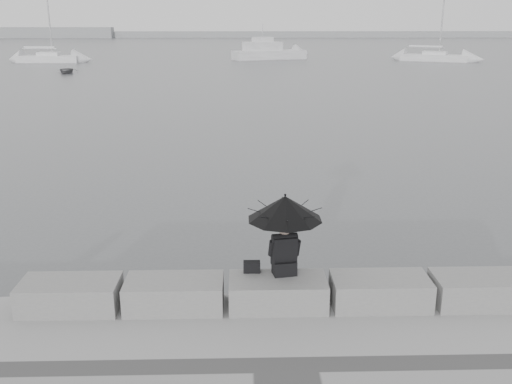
{
  "coord_description": "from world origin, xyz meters",
  "views": [
    {
      "loc": [
        -0.59,
        -8.94,
        5.09
      ],
      "look_at": [
        -0.26,
        3.0,
        1.44
      ],
      "focal_mm": 40.0,
      "sensor_mm": 36.0,
      "label": 1
    }
  ],
  "objects_px": {
    "sailboat_right": "(435,57)",
    "dinghy": "(66,70)",
    "seated_person": "(285,216)",
    "sailboat_left": "(49,58)",
    "motor_cruiser": "(269,52)"
  },
  "relations": [
    {
      "from": "sailboat_right",
      "to": "dinghy",
      "type": "xyz_separation_m",
      "value": [
        -40.97,
        -15.01,
        -0.27
      ]
    },
    {
      "from": "seated_person",
      "to": "sailboat_left",
      "type": "relative_size",
      "value": 0.11
    },
    {
      "from": "motor_cruiser",
      "to": "seated_person",
      "type": "bearing_deg",
      "value": -114.16
    },
    {
      "from": "seated_person",
      "to": "motor_cruiser",
      "type": "height_order",
      "value": "motor_cruiser"
    },
    {
      "from": "sailboat_right",
      "to": "seated_person",
      "type": "bearing_deg",
      "value": -82.57
    },
    {
      "from": "seated_person",
      "to": "sailboat_right",
      "type": "height_order",
      "value": "sailboat_right"
    },
    {
      "from": "sailboat_left",
      "to": "sailboat_right",
      "type": "relative_size",
      "value": 1.0
    },
    {
      "from": "seated_person",
      "to": "motor_cruiser",
      "type": "distance_m",
      "value": 67.08
    },
    {
      "from": "seated_person",
      "to": "sailboat_right",
      "type": "bearing_deg",
      "value": 59.42
    },
    {
      "from": "sailboat_left",
      "to": "sailboat_right",
      "type": "height_order",
      "value": "same"
    },
    {
      "from": "sailboat_right",
      "to": "dinghy",
      "type": "height_order",
      "value": "sailboat_right"
    },
    {
      "from": "sailboat_left",
      "to": "dinghy",
      "type": "xyz_separation_m",
      "value": [
        6.18,
        -14.4,
        -0.28
      ]
    },
    {
      "from": "sailboat_right",
      "to": "motor_cruiser",
      "type": "relative_size",
      "value": 1.31
    },
    {
      "from": "seated_person",
      "to": "sailboat_right",
      "type": "distance_m",
      "value": 67.22
    },
    {
      "from": "dinghy",
      "to": "sailboat_left",
      "type": "bearing_deg",
      "value": 105.91
    }
  ]
}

